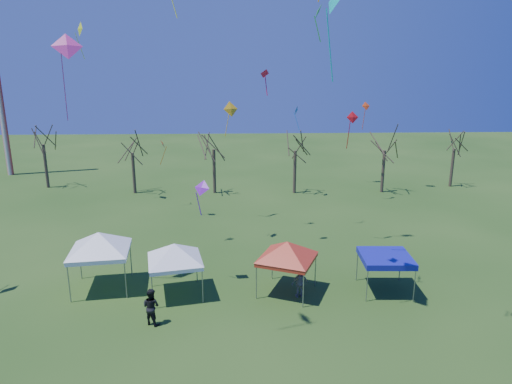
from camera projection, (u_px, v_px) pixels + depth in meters
ground at (238, 310)px, 24.73m from camera, size 140.00×140.00×0.00m
tree_0 at (41, 129)px, 48.62m from camera, size 3.83×3.83×8.44m
tree_1 at (131, 138)px, 46.56m from camera, size 3.42×3.42×7.54m
tree_2 at (213, 133)px, 46.50m from camera, size 3.71×3.71×8.18m
tree_3 at (296, 135)px, 46.56m from camera, size 3.59×3.59×7.91m
tree_4 at (386, 135)px, 46.90m from camera, size 3.58×3.58×7.89m
tree_5 at (456, 135)px, 49.30m from camera, size 3.39×3.39×7.46m
tent_white_west at (99, 236)px, 26.41m from camera, size 4.58×4.58×4.07m
tent_white_mid at (174, 247)px, 25.71m from camera, size 4.04×4.04×3.63m
tent_red at (287, 245)px, 25.97m from camera, size 3.85×3.85×3.65m
tent_blue at (386, 258)px, 26.41m from camera, size 2.96×2.96×2.23m
person_dark at (151, 307)px, 23.18m from camera, size 1.18×1.09×1.94m
person_grey at (300, 283)px, 25.97m from camera, size 1.07×0.66×1.70m
kite_8 at (67, 46)px, 23.69m from camera, size 1.81×1.47×4.59m
kite_12 at (366, 107)px, 42.66m from camera, size 0.93×0.64×2.65m
kite_5 at (333, 2)px, 19.77m from camera, size 0.78×1.32×4.05m
kite_25 at (318, 12)px, 20.75m from camera, size 0.51×0.81×1.68m
kite_1 at (202, 188)px, 26.40m from camera, size 1.16×0.99×2.22m
kite_17 at (352, 118)px, 31.86m from camera, size 0.89×0.52×2.67m
kite_13 at (163, 144)px, 42.03m from camera, size 0.68×0.98×2.36m
kite_11 at (231, 109)px, 37.21m from camera, size 1.39×1.06×2.90m
kite_19 at (296, 111)px, 44.07m from camera, size 0.70×0.91×2.38m
kite_2 at (79, 29)px, 40.24m from camera, size 1.01×1.22×3.23m
kite_18 at (265, 74)px, 30.59m from camera, size 0.82×0.72×1.78m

